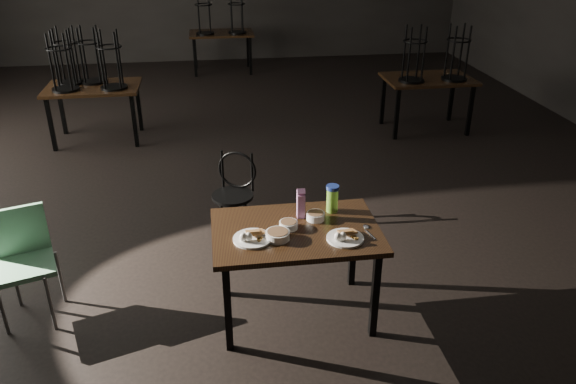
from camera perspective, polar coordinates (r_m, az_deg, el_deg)
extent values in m
plane|color=black|center=(6.58, -4.80, 1.42)|extent=(12.00, 12.00, 0.00)
cube|color=black|center=(4.03, 0.81, -4.04)|extent=(1.20, 0.80, 0.04)
cube|color=black|center=(3.94, -6.14, -11.63)|extent=(0.05, 0.05, 0.71)
cube|color=black|center=(4.08, 8.84, -10.27)|extent=(0.05, 0.05, 0.71)
cube|color=black|center=(4.46, -6.52, -6.58)|extent=(0.05, 0.05, 0.71)
cube|color=black|center=(4.59, 6.62, -5.57)|extent=(0.05, 0.05, 0.71)
cylinder|color=white|center=(3.90, -3.64, -4.75)|extent=(0.27, 0.27, 0.02)
cube|color=#A46A3A|center=(3.91, -3.64, -3.71)|extent=(0.10, 0.10, 0.05)
cube|color=#A46A3A|center=(3.91, -3.16, -3.67)|extent=(0.11, 0.11, 0.03)
ellipsoid|color=white|center=(3.84, -4.57, -4.59)|extent=(0.05, 0.05, 0.07)
ellipsoid|color=white|center=(3.84, -4.01, -4.55)|extent=(0.05, 0.05, 0.07)
cylinder|color=white|center=(3.92, 5.82, -4.68)|extent=(0.26, 0.26, 0.02)
cube|color=#A46A3A|center=(3.92, 5.79, -3.68)|extent=(0.09, 0.09, 0.04)
cube|color=#A46A3A|center=(3.93, 6.24, -3.65)|extent=(0.11, 0.11, 0.03)
ellipsoid|color=white|center=(3.85, 5.07, -4.54)|extent=(0.05, 0.05, 0.06)
ellipsoid|color=white|center=(3.86, 5.60, -4.50)|extent=(0.05, 0.05, 0.06)
cylinder|color=white|center=(4.02, 0.05, -3.37)|extent=(0.13, 0.13, 0.05)
cylinder|color=brown|center=(4.01, 0.05, -3.14)|extent=(0.11, 0.11, 0.01)
cylinder|color=white|center=(4.13, 2.82, -2.47)|extent=(0.14, 0.14, 0.05)
cylinder|color=brown|center=(4.12, 2.82, -2.24)|extent=(0.11, 0.11, 0.01)
cylinder|color=white|center=(3.89, -1.06, -4.43)|extent=(0.17, 0.17, 0.06)
cylinder|color=brown|center=(3.88, -1.07, -4.17)|extent=(0.14, 0.14, 0.01)
cube|color=#83176D|center=(4.13, 1.32, -1.40)|extent=(0.06, 0.06, 0.19)
cube|color=#83176D|center=(4.08, 1.33, -0.02)|extent=(0.06, 0.06, 0.06)
cylinder|color=#7EC53A|center=(4.22, 4.52, -0.85)|extent=(0.10, 0.10, 0.18)
cylinder|color=navy|center=(4.18, 4.57, 0.46)|extent=(0.11, 0.11, 0.03)
ellipsoid|color=silver|center=(4.08, 7.94, -3.49)|extent=(0.06, 0.07, 0.01)
cube|color=silver|center=(3.99, 8.35, -4.30)|extent=(0.04, 0.14, 0.00)
cylinder|color=black|center=(5.20, -5.66, -0.41)|extent=(0.39, 0.39, 0.03)
torus|color=black|center=(5.26, -5.19, 2.25)|extent=(0.36, 0.16, 0.37)
cylinder|color=black|center=(5.41, -4.47, -1.87)|extent=(0.03, 0.03, 0.43)
cylinder|color=black|center=(5.40, -6.77, -2.02)|extent=(0.03, 0.03, 0.43)
cylinder|color=black|center=(5.21, -6.68, -3.15)|extent=(0.03, 0.03, 0.43)
cylinder|color=black|center=(5.21, -4.29, -2.99)|extent=(0.03, 0.03, 0.43)
cube|color=#78BB8F|center=(4.56, -25.09, -6.85)|extent=(0.50, 0.50, 0.04)
cube|color=#78BB8F|center=(4.61, -25.71, -3.53)|extent=(0.39, 0.15, 0.38)
cylinder|color=slate|center=(4.60, -27.08, -10.46)|extent=(0.03, 0.03, 0.46)
cylinder|color=slate|center=(4.50, -22.99, -10.43)|extent=(0.03, 0.03, 0.46)
cylinder|color=slate|center=(4.86, -25.97, -8.12)|extent=(0.03, 0.03, 0.46)
cylinder|color=slate|center=(4.76, -22.11, -8.04)|extent=(0.03, 0.03, 0.46)
cube|color=black|center=(7.89, -19.23, 9.98)|extent=(1.20, 0.80, 0.04)
cube|color=black|center=(7.82, -22.95, 6.30)|extent=(0.05, 0.05, 0.71)
cube|color=black|center=(7.61, -15.35, 6.97)|extent=(0.05, 0.05, 0.71)
cube|color=black|center=(8.41, -22.00, 7.80)|extent=(0.05, 0.05, 0.71)
cube|color=black|center=(8.22, -14.91, 8.44)|extent=(0.05, 0.05, 0.71)
cylinder|color=black|center=(7.80, -21.63, 9.69)|extent=(0.34, 0.34, 0.03)
torus|color=black|center=(7.69, -22.26, 13.24)|extent=(0.32, 0.32, 0.02)
cylinder|color=black|center=(7.79, -21.22, 12.54)|extent=(0.03, 0.03, 0.70)
cylinder|color=black|center=(7.83, -22.65, 12.37)|extent=(0.03, 0.03, 0.70)
cylinder|color=black|center=(7.65, -22.97, 12.01)|extent=(0.03, 0.03, 0.70)
cylinder|color=black|center=(7.60, -21.50, 12.18)|extent=(0.03, 0.03, 0.70)
cylinder|color=black|center=(7.69, -17.23, 10.13)|extent=(0.34, 0.34, 0.03)
torus|color=black|center=(7.57, -17.75, 13.75)|extent=(0.32, 0.32, 0.02)
cylinder|color=black|center=(7.68, -16.76, 13.01)|extent=(0.03, 0.03, 0.70)
cylinder|color=black|center=(7.71, -18.25, 12.86)|extent=(0.03, 0.03, 0.70)
cylinder|color=black|center=(7.52, -18.47, 12.51)|extent=(0.03, 0.03, 0.70)
cylinder|color=black|center=(7.49, -16.95, 12.66)|extent=(0.03, 0.03, 0.70)
cylinder|color=black|center=(8.05, -19.07, 10.58)|extent=(0.34, 0.34, 0.03)
torus|color=black|center=(7.94, -19.61, 14.04)|extent=(0.32, 0.32, 0.02)
cylinder|color=black|center=(8.05, -18.63, 13.33)|extent=(0.03, 0.03, 0.70)
cylinder|color=black|center=(8.08, -20.05, 13.18)|extent=(0.03, 0.03, 0.70)
cylinder|color=black|center=(7.89, -20.30, 12.85)|extent=(0.03, 0.03, 0.70)
cylinder|color=black|center=(7.86, -18.85, 13.01)|extent=(0.03, 0.03, 0.70)
cylinder|color=black|center=(8.11, -21.17, 10.36)|extent=(0.34, 0.34, 0.03)
torus|color=black|center=(8.00, -21.76, 13.78)|extent=(0.32, 0.32, 0.02)
cylinder|color=black|center=(8.10, -20.77, 13.10)|extent=(0.03, 0.03, 0.70)
cylinder|color=black|center=(8.15, -22.15, 12.93)|extent=(0.03, 0.03, 0.70)
cylinder|color=black|center=(7.96, -22.45, 12.60)|extent=(0.03, 0.03, 0.70)
cylinder|color=black|center=(7.91, -21.03, 12.77)|extent=(0.03, 0.03, 0.70)
cube|color=black|center=(8.11, 14.07, 11.07)|extent=(1.20, 0.80, 0.04)
cube|color=black|center=(7.75, 11.00, 7.77)|extent=(0.05, 0.05, 0.71)
cube|color=black|center=(8.14, 18.02, 7.86)|extent=(0.05, 0.05, 0.71)
cube|color=black|center=(8.32, 9.62, 9.19)|extent=(0.05, 0.05, 0.71)
cube|color=black|center=(8.69, 16.27, 9.24)|extent=(0.05, 0.05, 0.71)
cylinder|color=black|center=(7.86, 12.42, 11.03)|extent=(0.34, 0.34, 0.03)
torus|color=black|center=(7.74, 12.78, 14.59)|extent=(0.32, 0.32, 0.02)
cylinder|color=black|center=(7.90, 13.13, 13.77)|extent=(0.03, 0.03, 0.70)
cylinder|color=black|center=(7.83, 11.74, 13.80)|extent=(0.03, 0.03, 0.70)
cylinder|color=black|center=(7.65, 12.22, 13.46)|extent=(0.03, 0.03, 0.70)
cylinder|color=black|center=(7.72, 13.64, 13.43)|extent=(0.03, 0.03, 0.70)
cylinder|color=black|center=(8.08, 16.49, 10.99)|extent=(0.34, 0.34, 0.03)
torus|color=black|center=(7.97, 16.96, 14.45)|extent=(0.32, 0.32, 0.02)
cylinder|color=black|center=(8.13, 17.20, 13.65)|extent=(0.03, 0.03, 0.70)
cylinder|color=black|center=(8.05, 15.89, 13.70)|extent=(0.03, 0.03, 0.70)
cylinder|color=black|center=(7.87, 16.45, 13.36)|extent=(0.03, 0.03, 0.70)
cylinder|color=black|center=(7.95, 17.79, 13.31)|extent=(0.03, 0.03, 0.70)
cube|color=black|center=(11.15, -6.80, 15.72)|extent=(1.20, 0.80, 0.04)
cube|color=black|center=(10.91, -9.43, 13.30)|extent=(0.05, 0.05, 0.71)
cube|color=black|center=(10.94, -3.83, 13.62)|extent=(0.05, 0.05, 0.71)
cube|color=black|center=(11.54, -9.42, 14.01)|extent=(0.05, 0.05, 0.71)
cube|color=black|center=(11.56, -4.10, 14.31)|extent=(0.05, 0.05, 0.71)
cylinder|color=black|center=(10.99, -8.40, 15.66)|extent=(0.34, 0.34, 0.03)
torus|color=black|center=(10.91, -8.58, 18.23)|extent=(0.32, 0.32, 0.02)
cylinder|color=black|center=(11.03, -8.00, 17.64)|extent=(0.03, 0.03, 0.70)
cylinder|color=black|center=(11.03, -9.08, 17.58)|extent=(0.03, 0.03, 0.70)
cylinder|color=black|center=(10.83, -9.07, 17.42)|extent=(0.03, 0.03, 0.70)
cylinder|color=black|center=(10.83, -7.98, 17.49)|extent=(0.03, 0.03, 0.70)
cylinder|color=black|center=(11.01, -5.16, 15.84)|extent=(0.34, 0.34, 0.03)
torus|color=black|center=(10.93, -5.27, 18.41)|extent=(0.32, 0.32, 0.02)
cylinder|color=black|center=(11.05, -4.74, 17.82)|extent=(0.03, 0.03, 0.70)
cylinder|color=black|center=(11.04, -5.81, 17.77)|extent=(0.03, 0.03, 0.70)
cylinder|color=black|center=(10.85, -5.76, 17.61)|extent=(0.03, 0.03, 0.70)
cylinder|color=black|center=(10.86, -4.66, 17.66)|extent=(0.03, 0.03, 0.70)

